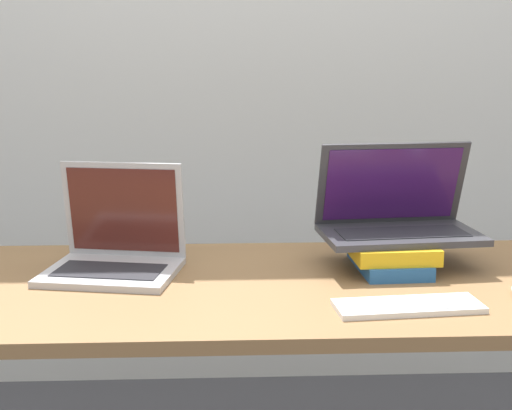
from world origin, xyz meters
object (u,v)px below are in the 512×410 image
object	(u,v)px
laptop_left	(116,251)
book_stack	(389,253)
wireless_keyboard	(408,306)
laptop_on_books	(397,217)

from	to	relation	value
laptop_left	book_stack	size ratio (longest dim) A/B	1.38
laptop_left	wireless_keyboard	size ratio (longest dim) A/B	1.10
laptop_left	laptop_on_books	distance (m)	0.69
book_stack	laptop_left	bearing A→B (deg)	179.66
book_stack	wireless_keyboard	distance (m)	0.29
book_stack	laptop_on_books	size ratio (longest dim) A/B	0.62
laptop_on_books	wireless_keyboard	world-z (taller)	laptop_on_books
book_stack	laptop_on_books	world-z (taller)	laptop_on_books
laptop_left	book_stack	world-z (taller)	laptop_left
laptop_left	laptop_on_books	size ratio (longest dim) A/B	0.86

